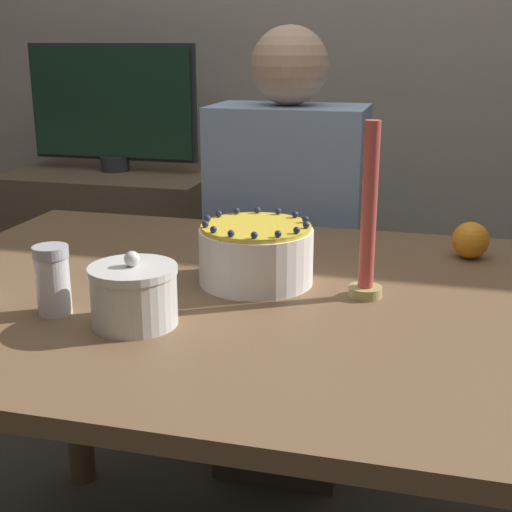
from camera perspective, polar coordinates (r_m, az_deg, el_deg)
name	(u,v)px	position (r m, az deg, el deg)	size (l,w,h in m)	color
wall_behind	(378,0)	(2.55, 9.76, 19.51)	(8.00, 0.05, 2.60)	#ADA393
dining_table	(286,354)	(1.28, 2.42, -7.83)	(1.45, 0.95, 0.75)	brown
cake	(256,254)	(1.28, 0.00, 0.17)	(0.21, 0.21, 0.12)	white
sugar_bowl	(134,295)	(1.11, -9.74, -3.09)	(0.14, 0.14, 0.12)	silver
sugar_shaker	(53,280)	(1.18, -15.94, -1.83)	(0.06, 0.06, 0.11)	white
candle	(368,227)	(1.21, 8.96, 2.32)	(0.06, 0.06, 0.30)	tan
orange_fruit_1	(471,240)	(1.50, 16.79, 1.22)	(0.07, 0.07, 0.07)	orange
person_man_blue_shirt	(287,286)	(1.96, 2.48, -2.40)	(0.40, 0.34, 1.21)	#473D33
side_cabinet	(121,272)	(2.62, -10.71, -1.28)	(0.71, 0.49, 0.74)	brown
tv_monitor	(112,106)	(2.50, -11.44, 11.72)	(0.60, 0.10, 0.42)	#2D2D33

